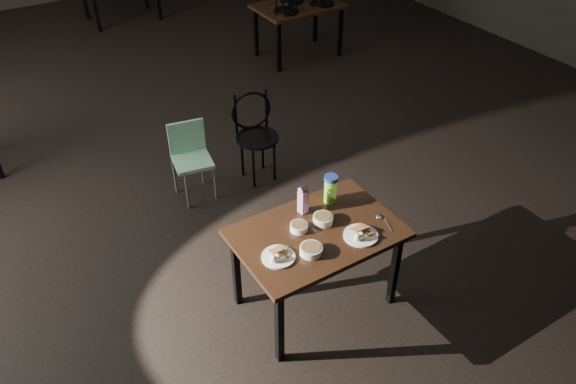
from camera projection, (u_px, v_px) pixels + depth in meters
main_table at (317, 239)px, 4.12m from camera, size 1.20×0.80×0.75m
plate_left at (278, 256)px, 3.84m from camera, size 0.24×0.24×0.08m
plate_right at (361, 234)px, 4.01m from camera, size 0.25×0.25×0.08m
bowl_near at (299, 227)px, 4.07m from camera, size 0.13×0.13×0.05m
bowl_far at (323, 219)px, 4.13m from camera, size 0.15×0.15×0.06m
bowl_big at (311, 250)px, 3.87m from camera, size 0.16×0.16×0.06m
juice_carton at (303, 200)px, 4.18m from camera, size 0.07×0.07×0.24m
water_bottle at (330, 189)px, 4.28m from camera, size 0.14×0.14×0.24m
spoon at (380, 218)px, 4.19m from camera, size 0.06×0.22×0.01m
bentwood_chair at (255, 130)px, 5.62m from camera, size 0.46×0.45×0.90m
school_chair at (190, 154)px, 5.41m from camera, size 0.41×0.41×0.76m
bg_table_right at (299, 3)px, 7.86m from camera, size 1.20×0.80×1.48m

